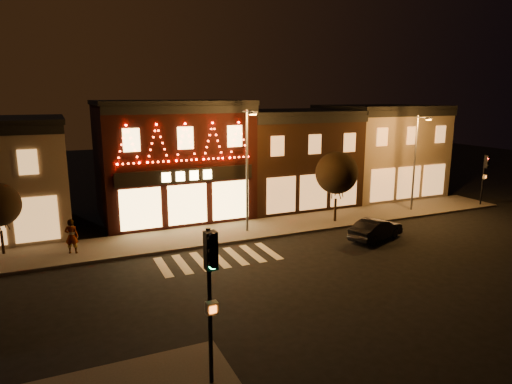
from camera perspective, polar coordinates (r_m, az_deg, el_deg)
ground at (r=21.13m, az=-1.12°, el=-11.93°), size 120.00×120.00×0.00m
sidewalk_far at (r=28.77m, az=-3.66°, el=-5.16°), size 44.00×4.00×0.15m
building_pulp at (r=32.94m, az=-10.68°, el=4.15°), size 10.20×8.34×8.30m
building_right_a at (r=36.36m, az=4.09°, el=4.42°), size 9.20×8.28×7.50m
building_right_b at (r=41.32m, az=15.22°, el=5.17°), size 9.20×8.28×7.80m
traffic_signal_near at (r=13.01m, az=-5.78°, el=-10.81°), size 0.35×0.50×4.83m
traffic_signal_far at (r=39.40m, az=27.05°, el=2.57°), size 0.36×0.46×3.97m
streetlamp_mid at (r=27.72m, az=-1.04°, el=3.88°), size 0.58×1.76×7.65m
streetlamp_right at (r=35.16m, az=19.69°, el=4.34°), size 0.63×1.61×7.04m
tree_right at (r=30.82m, az=10.19°, el=2.40°), size 2.87×2.87×4.80m
dark_sedan at (r=28.38m, az=14.96°, el=-4.59°), size 4.20×2.56×1.31m
pedestrian at (r=26.57m, az=-22.34°, el=-5.21°), size 0.81×0.66×1.93m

